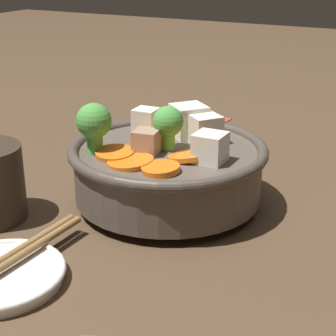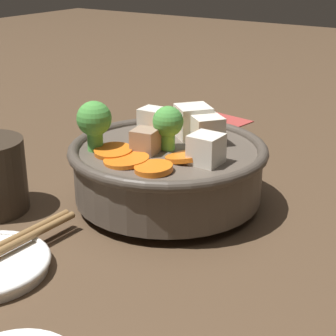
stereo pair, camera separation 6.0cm
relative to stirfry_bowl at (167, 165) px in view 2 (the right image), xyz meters
The scene contains 3 objects.
ground_plane 0.05m from the stirfry_bowl, 169.72° to the right, with size 3.00×3.00×0.00m, color #4C3826.
stirfry_bowl is the anchor object (origin of this frame).
napkin 0.33m from the stirfry_bowl, 69.15° to the right, with size 0.12×0.09×0.00m.
Camera 2 is at (-0.31, 0.47, 0.27)m, focal length 60.00 mm.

